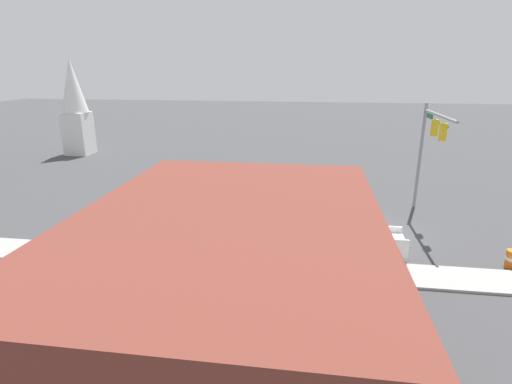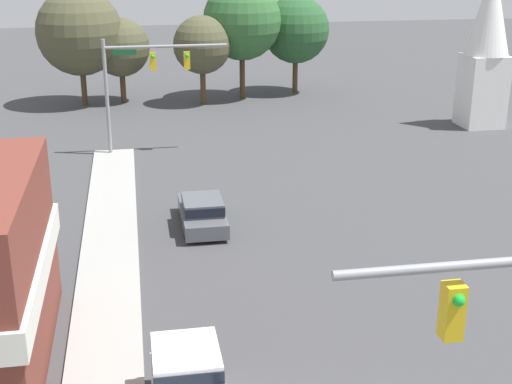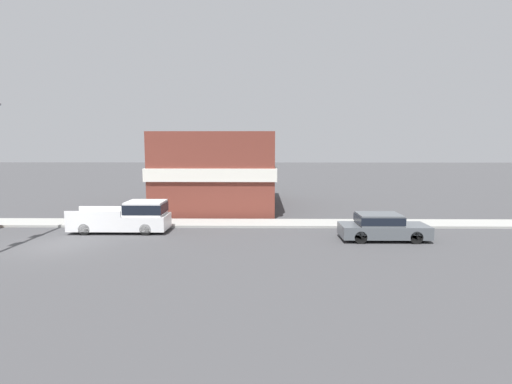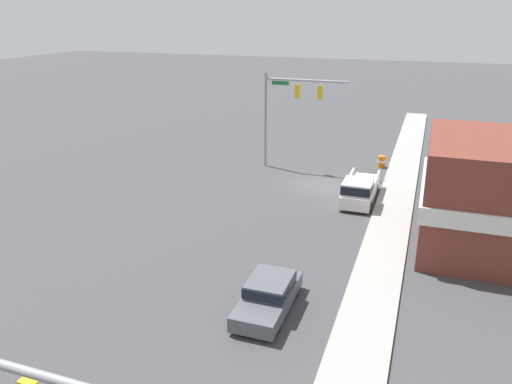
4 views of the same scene
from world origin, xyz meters
name	(u,v)px [view 2 (image 2 of 4)]	position (x,y,z in m)	size (l,w,h in m)	color
far_signal_assembly	(144,71)	(-3.63, 29.44, 5.07)	(7.39, 0.49, 7.00)	gray
car_lead	(202,211)	(-1.53, 16.83, 0.75)	(1.91, 4.64, 1.43)	black
church_steeple	(487,43)	(19.72, 32.29, 5.81)	(3.02, 3.02, 11.11)	white
backdrop_tree_left_far	(79,32)	(-8.15, 44.10, 5.70)	(6.69, 6.69, 9.06)	#4C3823
backdrop_tree_left_mid	(121,47)	(-5.10, 44.58, 4.40)	(4.64, 4.64, 6.73)	#4C3823
backdrop_tree_center	(202,45)	(1.20, 42.69, 4.70)	(4.54, 4.54, 6.99)	#4C3823
backdrop_tree_right_mid	(242,21)	(4.66, 44.49, 6.31)	(6.34, 6.34, 9.49)	#4C3823
backdrop_tree_right_far	(296,30)	(9.46, 45.89, 5.34)	(5.60, 5.60, 8.15)	#4C3823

